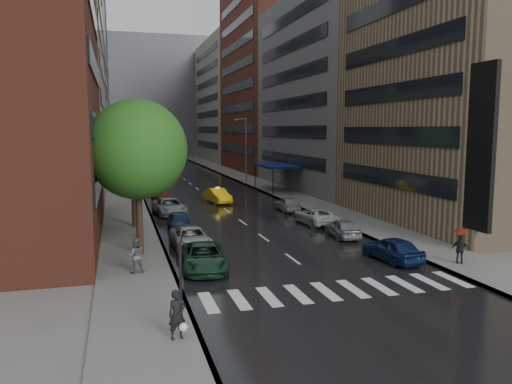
{
  "coord_description": "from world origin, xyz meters",
  "views": [
    {
      "loc": [
        -9.8,
        -22.98,
        7.63
      ],
      "look_at": [
        0.0,
        11.97,
        3.0
      ],
      "focal_mm": 35.0,
      "sensor_mm": 36.0,
      "label": 1
    }
  ],
  "objects": [
    {
      "name": "ground",
      "position": [
        0.0,
        0.0,
        0.0
      ],
      "size": [
        220.0,
        220.0,
        0.0
      ],
      "primitive_type": "plane",
      "color": "gray",
      "rests_on": "ground"
    },
    {
      "name": "road",
      "position": [
        0.0,
        50.0,
        0.01
      ],
      "size": [
        14.0,
        140.0,
        0.01
      ],
      "primitive_type": "cube",
      "color": "black",
      "rests_on": "ground"
    },
    {
      "name": "sidewalk_left",
      "position": [
        -9.0,
        50.0,
        0.07
      ],
      "size": [
        4.0,
        140.0,
        0.15
      ],
      "primitive_type": "cube",
      "color": "gray",
      "rests_on": "ground"
    },
    {
      "name": "sidewalk_right",
      "position": [
        9.0,
        50.0,
        0.07
      ],
      "size": [
        4.0,
        140.0,
        0.15
      ],
      "primitive_type": "cube",
      "color": "gray",
      "rests_on": "ground"
    },
    {
      "name": "crosswalk",
      "position": [
        0.2,
        -2.0,
        0.01
      ],
      "size": [
        13.15,
        2.8,
        0.01
      ],
      "color": "silver",
      "rests_on": "ground"
    },
    {
      "name": "buildings_left",
      "position": [
        -15.0,
        58.79,
        15.99
      ],
      "size": [
        8.0,
        108.0,
        38.0
      ],
      "color": "maroon",
      "rests_on": "ground"
    },
    {
      "name": "buildings_right",
      "position": [
        15.0,
        56.7,
        15.03
      ],
      "size": [
        8.05,
        109.1,
        36.0
      ],
      "color": "#937A5B",
      "rests_on": "ground"
    },
    {
      "name": "building_far",
      "position": [
        0.0,
        118.0,
        16.0
      ],
      "size": [
        40.0,
        14.0,
        32.0
      ],
      "primitive_type": "cube",
      "color": "slate",
      "rests_on": "ground"
    },
    {
      "name": "tree_near",
      "position": [
        -8.6,
        7.03,
        6.4
      ],
      "size": [
        5.87,
        5.87,
        9.35
      ],
      "color": "#382619",
      "rests_on": "ground"
    },
    {
      "name": "tree_mid",
      "position": [
        -8.6,
        15.95,
        5.93
      ],
      "size": [
        5.44,
        5.44,
        8.66
      ],
      "color": "#382619",
      "rests_on": "ground"
    },
    {
      "name": "tree_far",
      "position": [
        -8.6,
        34.07,
        5.89
      ],
      "size": [
        5.4,
        5.4,
        8.6
      ],
      "color": "#382619",
      "rests_on": "ground"
    },
    {
      "name": "taxi",
      "position": [
        0.16,
        27.2,
        0.74
      ],
      "size": [
        2.33,
        4.71,
        1.49
      ],
      "primitive_type": "imported",
      "rotation": [
        0.0,
        0.0,
        0.17
      ],
      "color": "yellow",
      "rests_on": "ground"
    },
    {
      "name": "parked_cars_left",
      "position": [
        -5.4,
        21.01,
        0.72
      ],
      "size": [
        3.0,
        43.39,
        1.51
      ],
      "color": "#183624",
      "rests_on": "ground"
    },
    {
      "name": "parked_cars_right",
      "position": [
        5.4,
        11.05,
        0.69
      ],
      "size": [
        2.58,
        22.55,
        1.46
      ],
      "color": "#0F2047",
      "rests_on": "ground"
    },
    {
      "name": "ped_bag_walker",
      "position": [
        -7.89,
        -5.81,
        1.02
      ],
      "size": [
        0.73,
        0.56,
        1.79
      ],
      "color": "black",
      "rests_on": "sidewalk_left"
    },
    {
      "name": "ped_black_umbrella",
      "position": [
        -9.03,
        3.02,
        1.38
      ],
      "size": [
        0.96,
        0.98,
        2.09
      ],
      "color": "#535358",
      "rests_on": "sidewalk_left"
    },
    {
      "name": "ped_red_umbrella",
      "position": [
        8.46,
        0.02,
        1.33
      ],
      "size": [
        0.97,
        0.91,
        2.01
      ],
      "color": "black",
      "rests_on": "sidewalk_right"
    },
    {
      "name": "traffic_light",
      "position": [
        -7.6,
        -4.48,
        2.23
      ],
      "size": [
        0.18,
        0.15,
        3.45
      ],
      "color": "black",
      "rests_on": "sidewalk_left"
    },
    {
      "name": "street_lamp_left",
      "position": [
        -7.72,
        30.0,
        4.89
      ],
      "size": [
        1.74,
        0.22,
        9.0
      ],
      "color": "gray",
      "rests_on": "sidewalk_left"
    },
    {
      "name": "street_lamp_right",
      "position": [
        7.72,
        45.0,
        4.89
      ],
      "size": [
        1.74,
        0.22,
        9.0
      ],
      "color": "gray",
      "rests_on": "sidewalk_right"
    },
    {
      "name": "awning",
      "position": [
        8.98,
        35.0,
        3.13
      ],
      "size": [
        4.0,
        8.0,
        3.12
      ],
      "color": "navy",
      "rests_on": "sidewalk_right"
    }
  ]
}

